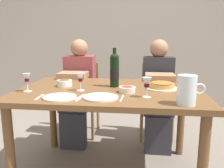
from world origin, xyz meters
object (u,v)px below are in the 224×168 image
Objects in this scene: wine_glass_right_diner at (80,78)px; water_pitcher at (187,92)px; chair_right at (156,96)px; olive_bowl at (65,82)px; diner_right at (158,90)px; baked_tart at (162,85)px; dinner_plate_right_setting at (60,97)px; salad_bowl at (127,89)px; dinner_plate_left_setting at (101,97)px; wine_glass_centre at (27,79)px; dining_table at (109,100)px; wine_bottle at (114,70)px; wine_glass_left_diner at (147,83)px; chair_left at (83,93)px; diner_left at (78,88)px.

water_pitcher is at bearing -21.62° from wine_glass_right_diner.
wine_glass_right_diner is at bearing 55.71° from chair_right.
diner_right reaches higher than olive_bowl.
baked_tart is 1.11× the size of dinner_plate_right_setting.
baked_tart is at bearing 88.59° from diner_right.
salad_bowl is 0.26m from dinner_plate_left_setting.
water_pitcher is at bearing 95.77° from diner_right.
wine_glass_centre is (-1.06, -0.23, 0.07)m from baked_tart.
chair_right reaches higher than dining_table.
wine_bottle reaches higher than dining_table.
wine_glass_left_diner reaches higher than dinner_plate_left_setting.
diner_right is (-0.00, -0.24, 0.12)m from chair_right.
wine_glass_left_diner is 0.54m from wine_glass_right_diner.
wine_glass_left_diner is 0.92m from diner_right.
olive_bowl reaches higher than dinner_plate_left_setting.
wine_glass_left_diner reaches higher than olive_bowl.
water_pitcher reaches higher than salad_bowl.
baked_tart is 1.24m from chair_left.
olive_bowl is at bearing -175.36° from wine_bottle.
wine_bottle reaches higher than baked_tart.
chair_right is at bearing 94.22° from water_pitcher.
wine_bottle is at bearing 131.32° from diner_left.
wine_glass_left_diner is 1.18m from chair_right.
diner_left is at bearing 128.92° from salad_bowl.
salad_bowl is 0.52m from dinner_plate_right_setting.
wine_glass_centre is 0.17× the size of chair_right.
wine_glass_left_diner is at bearing 123.68° from chair_left.
dinner_plate_right_setting is at bearing 58.35° from chair_right.
wine_glass_centre is at bearing 168.04° from dinner_plate_left_setting.
wine_glass_right_diner is at bearing 107.21° from diner_left.
chair_right is at bearing 68.05° from dinner_plate_left_setting.
dining_table is 0.43m from olive_bowl.
dinner_plate_left_setting and dinner_plate_right_setting have the same top height.
dinner_plate_right_setting is at bearing -153.42° from salad_bowl.
salad_bowl is 0.11× the size of diner_left.
wine_bottle reaches higher than wine_glass_left_diner.
wine_glass_centre is 1.37m from diner_right.
wine_glass_centre reaches higher than chair_left.
water_pitcher is 1.65m from chair_left.
dinner_plate_right_setting is at bearing -171.16° from wine_glass_left_diner.
wine_glass_left_diner reaches higher than wine_glass_right_diner.
dining_table is 10.34× the size of wine_glass_left_diner.
wine_glass_left_diner is at bearing -113.69° from baked_tart.
wine_glass_centre is 0.12× the size of diner_left.
water_pitcher is at bearing 127.89° from chair_left.
olive_bowl is at bearing 94.40° from diner_left.
salad_bowl is 1.19m from chair_left.
wine_glass_left_diner is 0.17× the size of chair_right.
salad_bowl is 1.06m from chair_right.
wine_glass_right_diner is 0.61× the size of dinner_plate_right_setting.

